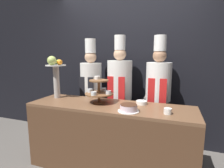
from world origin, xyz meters
name	(u,v)px	position (x,y,z in m)	size (l,w,h in m)	color
wall_back	(129,61)	(0.00, 1.25, 1.40)	(10.00, 0.06, 2.80)	black
buffet_counter	(109,137)	(0.00, 0.30, 0.44)	(2.09, 0.60, 0.87)	brown
tiered_stand	(99,91)	(-0.16, 0.35, 1.03)	(0.37, 0.37, 0.34)	brown
fruit_pedestal	(55,71)	(-0.85, 0.37, 1.27)	(0.28, 0.28, 0.61)	#B2ADA8
cake_round	(129,108)	(0.29, 0.13, 0.91)	(0.24, 0.24, 0.08)	white
cup_white	(168,111)	(0.71, 0.19, 0.90)	(0.08, 0.08, 0.06)	white
serving_bowl_far	(142,102)	(0.38, 0.47, 0.90)	(0.14, 0.14, 0.15)	white
chef_left	(91,88)	(-0.54, 0.88, 0.96)	(0.35, 0.35, 1.75)	black
chef_center_left	(120,89)	(-0.04, 0.88, 0.97)	(0.38, 0.38, 1.78)	black
chef_center_right	(158,92)	(0.54, 0.88, 0.97)	(0.36, 0.36, 1.76)	black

